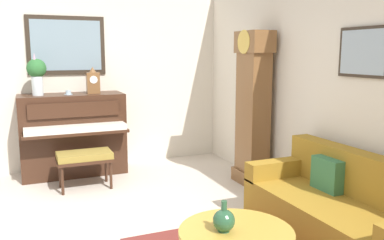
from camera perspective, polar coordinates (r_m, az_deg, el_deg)
wall_left at (r=6.35m, az=-16.84°, el=6.02°), size 0.13×4.90×2.80m
wall_back at (r=4.82m, az=16.88°, el=4.96°), size 5.30×0.13×2.80m
piano at (r=6.08m, az=-16.34°, el=-1.89°), size 0.87×1.44×1.17m
piano_bench at (r=5.44m, az=-14.85°, el=-5.14°), size 0.42×0.70×0.48m
grandfather_clock at (r=5.41m, az=8.52°, el=1.05°), size 0.52×0.34×2.03m
couch at (r=4.00m, az=20.17°, el=-12.12°), size 1.90×0.80×0.84m
coffee_table at (r=3.22m, az=6.21°, el=-15.63°), size 0.88×0.88×0.41m
mantel_clock at (r=6.03m, az=-13.73°, el=5.28°), size 0.13×0.18×0.38m
flower_vase at (r=5.95m, az=-20.97°, el=6.26°), size 0.26×0.26×0.58m
teacup at (r=5.95m, az=-16.96°, el=3.66°), size 0.12×0.12×0.06m
green_jug at (r=3.15m, az=4.50°, el=-13.85°), size 0.17×0.17×0.24m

